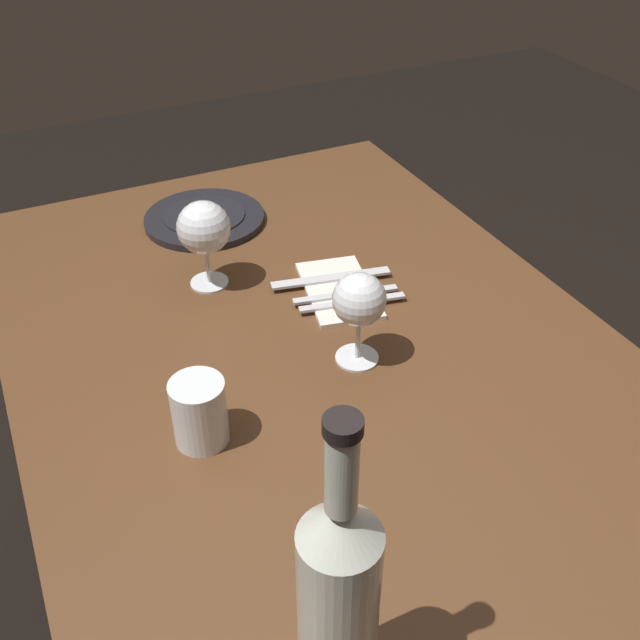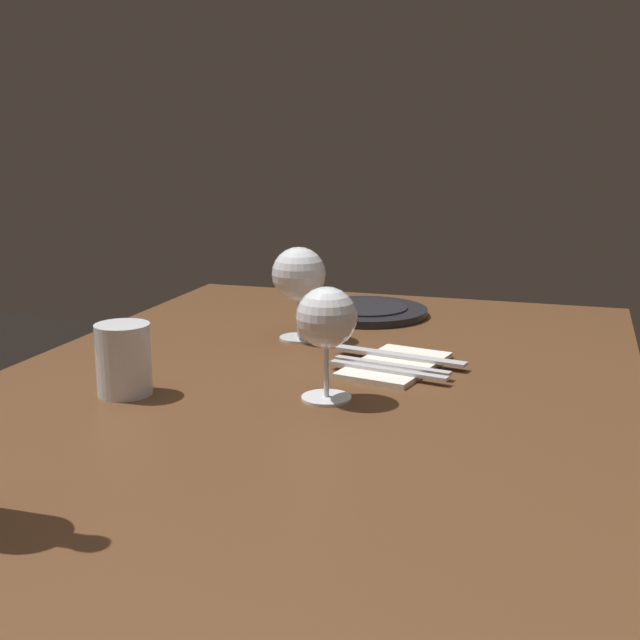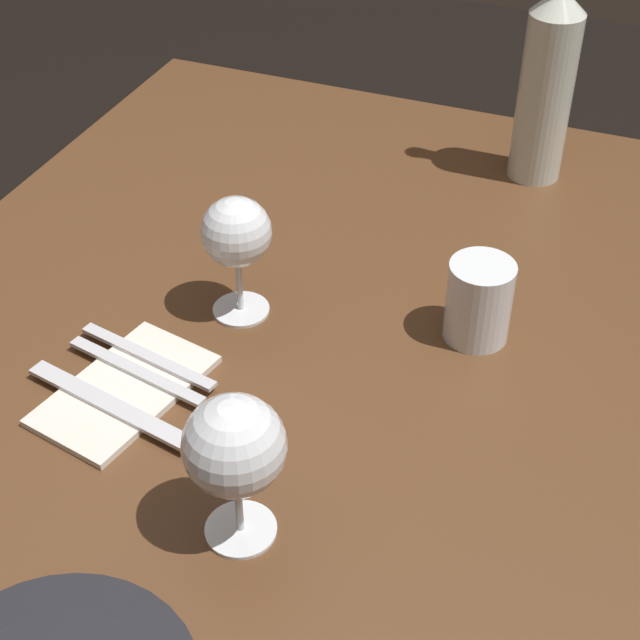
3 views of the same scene
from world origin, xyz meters
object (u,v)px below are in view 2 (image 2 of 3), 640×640
at_px(water_tumbler, 124,363).
at_px(fork_outer, 388,370).
at_px(wine_glass_right, 327,320).
at_px(folded_napkin, 395,365).
at_px(wine_glass_left, 299,276).
at_px(dinner_plate, 365,311).
at_px(table_knife, 399,356).
at_px(fork_inner, 392,365).

relative_size(water_tumbler, fork_outer, 0.53).
height_order(wine_glass_right, folded_napkin, wine_glass_right).
xyz_separation_m(wine_glass_left, water_tumbler, (-0.35, 0.13, -0.07)).
bearing_deg(water_tumbler, dinner_plate, -18.63).
distance_m(dinner_plate, folded_napkin, 0.36).
xyz_separation_m(water_tumbler, table_knife, (0.26, -0.32, -0.03)).
height_order(dinner_plate, folded_napkin, dinner_plate).
xyz_separation_m(wine_glass_left, dinner_plate, (0.21, -0.06, -0.10)).
bearing_deg(table_knife, water_tumbler, 129.09).
distance_m(wine_glass_left, water_tumbler, 0.38).
height_order(water_tumbler, fork_outer, water_tumbler).
bearing_deg(fork_outer, table_knife, -0.00).
distance_m(wine_glass_right, fork_outer, 0.16).
distance_m(fork_inner, table_knife, 0.05).
xyz_separation_m(wine_glass_left, fork_outer, (-0.17, -0.19, -0.10)).
bearing_deg(water_tumbler, wine_glass_left, -20.04).
height_order(wine_glass_right, water_tumbler, wine_glass_right).
bearing_deg(fork_inner, table_knife, -0.00).
bearing_deg(wine_glass_left, water_tumbler, 159.96).
height_order(water_tumbler, fork_inner, water_tumbler).
height_order(wine_glass_left, dinner_plate, wine_glass_left).
bearing_deg(wine_glass_right, folded_napkin, -17.76).
bearing_deg(fork_outer, dinner_plate, 18.78).
bearing_deg(dinner_plate, water_tumbler, 161.37).
bearing_deg(table_knife, dinner_plate, 23.29).
bearing_deg(dinner_plate, wine_glass_right, -171.51).
bearing_deg(wine_glass_left, folded_napkin, -122.20).
relative_size(folded_napkin, fork_inner, 1.16).
xyz_separation_m(wine_glass_right, table_knife, (0.20, -0.05, -0.10)).
relative_size(water_tumbler, folded_napkin, 0.46).
xyz_separation_m(wine_glass_right, water_tumbler, (-0.06, 0.26, -0.06)).
distance_m(folded_napkin, table_knife, 0.03).
relative_size(wine_glass_right, fork_outer, 0.84).
distance_m(wine_glass_right, table_knife, 0.23).
bearing_deg(water_tumbler, folded_napkin, -54.32).
height_order(dinner_plate, fork_outer, dinner_plate).
height_order(water_tumbler, table_knife, water_tumbler).
relative_size(wine_glass_right, dinner_plate, 0.64).
bearing_deg(fork_inner, fork_outer, 180.00).
height_order(fork_inner, table_knife, same).
height_order(wine_glass_right, fork_inner, wine_glass_right).
xyz_separation_m(water_tumbler, dinner_plate, (0.56, -0.19, -0.03)).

